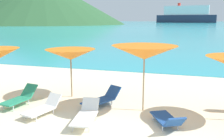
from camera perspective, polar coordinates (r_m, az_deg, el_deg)
ground_plane at (r=15.40m, az=11.27°, el=-1.26°), size 50.00×100.00×0.30m
ocean_water at (r=234.74m, az=16.83°, el=10.25°), size 650.00×440.00×0.02m
headland_hill at (r=180.89m, az=-15.64°, el=15.01°), size 112.03×112.03×31.04m
umbrella_1 at (r=10.28m, az=-9.48°, el=3.52°), size 2.05×2.05×2.01m
umbrella_2 at (r=8.58m, az=7.44°, el=3.99°), size 2.34×2.34×2.33m
lounge_chair_0 at (r=10.02m, az=-20.34°, el=-5.92°), size 0.75×1.57×0.68m
lounge_chair_1 at (r=7.78m, az=12.54°, el=-10.93°), size 1.17×1.56×0.58m
lounge_chair_2 at (r=9.47m, az=-2.21°, el=-6.55°), size 1.26×1.72×0.62m
lounge_chair_5 at (r=8.84m, az=-15.50°, el=-8.29°), size 0.88×1.51×0.61m
lounge_chair_6 at (r=7.88m, az=-5.96°, el=-10.12°), size 0.80×1.66×0.63m
cruise_ship at (r=274.03m, az=16.59°, el=11.96°), size 60.07×16.06×20.05m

